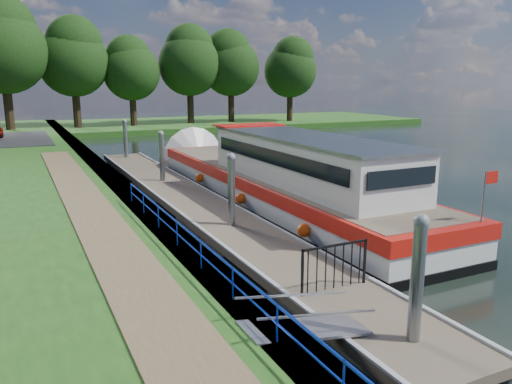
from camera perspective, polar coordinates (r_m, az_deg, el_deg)
name	(u,v)px	position (r m, az deg, el deg)	size (l,w,h in m)	color
ground	(394,346)	(11.12, 15.51, -16.63)	(160.00, 160.00, 0.00)	black
bank_edge	(122,195)	(23.07, -15.04, -0.34)	(1.10, 90.00, 0.78)	#473D2D
far_bank	(182,124)	(62.23, -8.42, 7.68)	(60.00, 18.00, 0.60)	#1F4A15
footpath	(106,233)	(15.98, -16.78, -4.54)	(1.60, 40.00, 0.05)	brown
blue_fence	(215,261)	(11.60, -4.66, -7.82)	(0.04, 18.04, 0.72)	#0C2DBF
pontoon	(191,203)	(21.84, -7.42, -1.27)	(2.50, 30.00, 0.56)	brown
mooring_piles	(190,178)	(21.61, -7.50, 1.55)	(0.30, 27.30, 3.55)	gray
gangway	(305,327)	(10.18, 5.64, -15.08)	(2.58, 1.00, 0.92)	#A5A8AD
gate_panel	(335,260)	(12.21, 8.98, -7.69)	(1.85, 0.05, 1.15)	black
barge	(270,178)	(22.53, 1.65, 1.61)	(4.36, 21.15, 4.78)	black
horizon_trees	(61,56)	(56.13, -21.39, 14.30)	(54.38, 10.03, 12.87)	#332316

